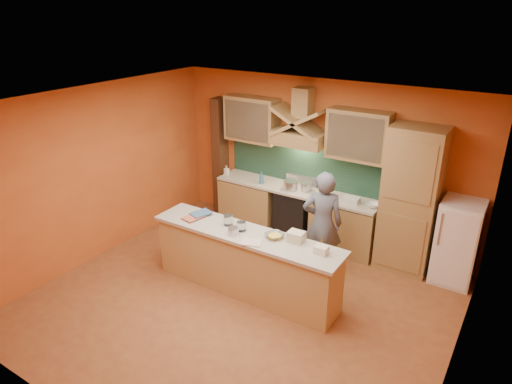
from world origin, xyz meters
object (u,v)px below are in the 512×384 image
Objects in this scene: stove at (295,213)px; fridge at (457,242)px; kitchen_scale at (233,232)px; person at (322,224)px; mixing_bowl at (275,236)px.

fridge is at bearing 0.00° from stove.
person is at bearing 71.51° from kitchen_scale.
kitchen_scale is 0.44× the size of mixing_bowl.
fridge is (2.70, 0.00, 0.20)m from stove.
mixing_bowl reaches higher than stove.
kitchen_scale is at bearing 31.14° from person.
person is 1.44m from kitchen_scale.
person is at bearing 73.19° from mixing_bowl.
fridge is 2.00m from person.
stove is 0.54× the size of person.
stove is 2.11m from kitchen_scale.
mixing_bowl is at bearing -139.14° from fridge.
stove is 0.69× the size of fridge.
fridge reaches higher than kitchen_scale.
stove is 1.98m from mixing_bowl.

